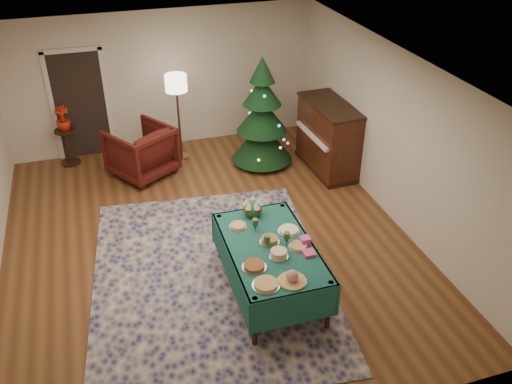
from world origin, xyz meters
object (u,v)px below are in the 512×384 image
object	(u,v)px
gift_box	(305,241)
armchair	(141,149)
christmas_tree	(262,118)
piano	(328,138)
potted_plant	(64,124)
buffet_table	(270,255)
floor_lamp	(176,88)
side_table	(68,147)

from	to	relation	value
gift_box	armchair	distance (m)	4.18
christmas_tree	piano	bearing A→B (deg)	-27.73
potted_plant	piano	world-z (taller)	piano
buffet_table	potted_plant	size ratio (longest dim) A/B	4.21
floor_lamp	armchair	bearing A→B (deg)	-150.45
buffet_table	side_table	xyz separation A→B (m)	(-2.48, 4.58, -0.26)
side_table	floor_lamp	bearing A→B (deg)	-10.43
piano	christmas_tree	bearing A→B (deg)	152.27
buffet_table	christmas_tree	distance (m)	3.67
potted_plant	piano	bearing A→B (deg)	-19.69
piano	buffet_table	bearing A→B (deg)	-125.99
buffet_table	armchair	distance (m)	3.93
armchair	potted_plant	size ratio (longest dim) A/B	2.24
gift_box	floor_lamp	size ratio (longest dim) A/B	0.07
floor_lamp	potted_plant	world-z (taller)	floor_lamp
buffet_table	christmas_tree	world-z (taller)	christmas_tree
armchair	potted_plant	bearing A→B (deg)	-65.52
potted_plant	side_table	bearing A→B (deg)	0.00
buffet_table	side_table	world-z (taller)	buffet_table
side_table	christmas_tree	xyz separation A→B (m)	(3.51, -1.07, 0.60)
buffet_table	gift_box	size ratio (longest dim) A/B	16.20
armchair	floor_lamp	distance (m)	1.29
floor_lamp	piano	distance (m)	2.94
christmas_tree	side_table	bearing A→B (deg)	163.02
side_table	potted_plant	bearing A→B (deg)	180.00
floor_lamp	christmas_tree	bearing A→B (deg)	-25.71
gift_box	armchair	xyz separation A→B (m)	(-1.65, 3.82, -0.28)
armchair	piano	size ratio (longest dim) A/B	0.68
floor_lamp	christmas_tree	size ratio (longest dim) A/B	0.80
gift_box	potted_plant	distance (m)	5.51
gift_box	christmas_tree	bearing A→B (deg)	80.81
piano	gift_box	bearing A→B (deg)	-119.13
floor_lamp	potted_plant	xyz separation A→B (m)	(-2.08, 0.38, -0.59)
floor_lamp	piano	bearing A→B (deg)	-26.60
armchair	floor_lamp	world-z (taller)	floor_lamp
buffet_table	armchair	xyz separation A→B (m)	(-1.20, 3.74, -0.08)
armchair	piano	xyz separation A→B (m)	(3.33, -0.81, 0.12)
floor_lamp	gift_box	bearing A→B (deg)	-78.75
armchair	potted_plant	world-z (taller)	armchair
christmas_tree	floor_lamp	bearing A→B (deg)	154.29
side_table	armchair	bearing A→B (deg)	-33.16
buffet_table	side_table	distance (m)	5.22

